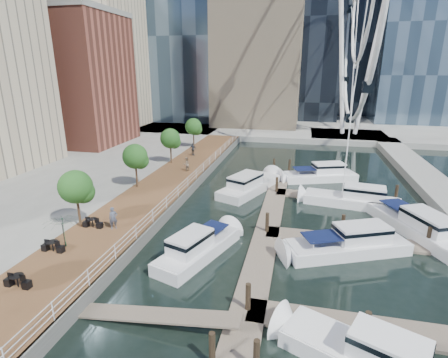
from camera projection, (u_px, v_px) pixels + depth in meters
name	position (u px, v px, depth m)	size (l,w,h in m)	color
ground	(206.00, 284.00, 21.94)	(520.00, 520.00, 0.00)	black
boardwalk	(163.00, 190.00, 37.63)	(6.00, 60.00, 1.00)	brown
seawall	(189.00, 192.00, 37.00)	(0.25, 60.00, 1.00)	#595954
land_far	(288.00, 108.00, 116.66)	(200.00, 114.00, 1.00)	gray
breakwater	(443.00, 194.00, 36.20)	(4.00, 60.00, 1.00)	gray
pier	(348.00, 136.00, 67.22)	(14.00, 12.00, 1.00)	gray
railing	(188.00, 182.00, 36.71)	(0.10, 60.00, 1.05)	white
floating_docks	(328.00, 223.00, 29.41)	(16.00, 34.00, 2.60)	#6D6051
midrise_condos	(28.00, 65.00, 49.88)	(19.00, 67.00, 28.00)	#BCAD8E
street_trees	(135.00, 156.00, 36.06)	(2.60, 42.60, 4.60)	#3F2B1C
cafe_tables	(37.00, 262.00, 21.85)	(2.50, 13.70, 0.74)	black
yacht_foreground	(346.00, 253.00, 25.68)	(2.64, 9.87, 2.15)	silver
pedestrian_near	(113.00, 218.00, 27.04)	(0.65, 0.43, 1.78)	#454B5C
pedestrian_mid	(186.00, 164.00, 42.49)	(0.83, 0.64, 1.70)	#7C6955
pedestrian_far	(193.00, 149.00, 50.13)	(1.08, 0.45, 1.84)	#343841
moored_yachts	(331.00, 212.00, 33.03)	(22.53, 33.99, 11.50)	white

